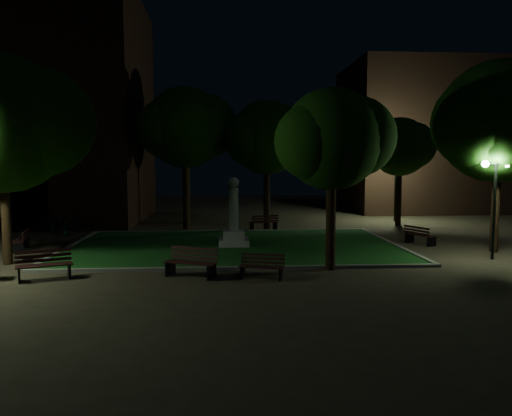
{
  "coord_description": "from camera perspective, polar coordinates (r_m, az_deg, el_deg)",
  "views": [
    {
      "loc": [
        -0.51,
        -21.19,
        3.9
      ],
      "look_at": [
        0.98,
        1.0,
        1.92
      ],
      "focal_mm": 35.0,
      "sensor_mm": 36.0,
      "label": 1
    }
  ],
  "objects": [
    {
      "name": "ground",
      "position": [
        21.55,
        -2.43,
        -5.33
      ],
      "size": [
        80.0,
        80.0,
        0.0
      ],
      "primitive_type": "plane",
      "color": "#403426"
    },
    {
      "name": "lawn",
      "position": [
        23.52,
        -2.55,
        -4.36
      ],
      "size": [
        15.0,
        10.0,
        0.08
      ],
      "primitive_type": "cube",
      "color": "#174A18",
      "rests_on": "ground"
    },
    {
      "name": "lawn_kerb",
      "position": [
        23.51,
        -2.55,
        -4.31
      ],
      "size": [
        15.4,
        10.4,
        0.12
      ],
      "color": "slate",
      "rests_on": "ground"
    },
    {
      "name": "monument",
      "position": [
        23.38,
        -2.56,
        -2.14
      ],
      "size": [
        1.4,
        1.4,
        3.2
      ],
      "color": "gray",
      "rests_on": "lawn"
    },
    {
      "name": "building_far",
      "position": [
        45.21,
        20.52,
        7.44
      ],
      "size": [
        16.0,
        10.0,
        12.0
      ],
      "primitive_type": "cube",
      "color": "#44261B",
      "rests_on": "ground"
    },
    {
      "name": "tree_west",
      "position": [
        21.38,
        -26.75,
        8.59
      ],
      "size": [
        6.47,
        5.28,
        8.04
      ],
      "color": "black",
      "rests_on": "ground"
    },
    {
      "name": "tree_north_wl",
      "position": [
        29.84,
        -7.92,
        9.1
      ],
      "size": [
        5.84,
        4.76,
        8.4
      ],
      "color": "black",
      "rests_on": "ground"
    },
    {
      "name": "tree_north_er",
      "position": [
        29.21,
        1.43,
        8.06
      ],
      "size": [
        5.27,
        4.3,
        7.57
      ],
      "color": "black",
      "rests_on": "ground"
    },
    {
      "name": "tree_ne",
      "position": [
        32.53,
        16.25,
        6.71
      ],
      "size": [
        4.47,
        3.65,
        6.77
      ],
      "color": "black",
      "rests_on": "ground"
    },
    {
      "name": "tree_east",
      "position": [
        24.35,
        26.29,
        8.84
      ],
      "size": [
        6.5,
        5.3,
        8.36
      ],
      "color": "black",
      "rests_on": "ground"
    },
    {
      "name": "tree_se",
      "position": [
        18.34,
        8.93,
        7.74
      ],
      "size": [
        4.53,
        3.7,
        6.63
      ],
      "color": "black",
      "rests_on": "ground"
    },
    {
      "name": "tree_nw",
      "position": [
        33.63,
        -23.53,
        10.5
      ],
      "size": [
        7.02,
        5.73,
        10.18
      ],
      "color": "black",
      "rests_on": "ground"
    },
    {
      "name": "tree_far_north",
      "position": [
        33.25,
        -7.75,
        9.17
      ],
      "size": [
        6.22,
        5.08,
        8.83
      ],
      "color": "black",
      "rests_on": "ground"
    },
    {
      "name": "lamppost_se",
      "position": [
        22.32,
        25.65,
        1.93
      ],
      "size": [
        1.18,
        0.28,
        4.03
      ],
      "color": "black",
      "rests_on": "ground"
    },
    {
      "name": "lamppost_nw",
      "position": [
        32.39,
        -25.35,
        3.03
      ],
      "size": [
        1.18,
        0.28,
        4.28
      ],
      "color": "black",
      "rests_on": "ground"
    },
    {
      "name": "lamppost_ne",
      "position": [
        34.83,
        15.68,
        3.6
      ],
      "size": [
        1.18,
        0.28,
        4.44
      ],
      "color": "black",
      "rests_on": "ground"
    },
    {
      "name": "bench_near_left",
      "position": [
        17.46,
        -7.39,
        -6.28
      ],
      "size": [
        1.92,
        1.33,
        1.0
      ],
      "rotation": [
        0.0,
        0.0,
        -0.43
      ],
      "color": "black",
      "rests_on": "ground"
    },
    {
      "name": "bench_near_right",
      "position": [
        17.04,
        0.69,
        -6.78
      ],
      "size": [
        1.6,
        0.92,
        0.83
      ],
      "rotation": [
        0.0,
        0.0,
        -0.27
      ],
      "color": "black",
      "rests_on": "ground"
    },
    {
      "name": "bench_west_near",
      "position": [
        18.37,
        -23.05,
        -6.1
      ],
      "size": [
        1.88,
        1.25,
        0.98
      ],
      "rotation": [
        0.0,
        0.0,
        0.39
      ],
      "color": "black",
      "rests_on": "ground"
    },
    {
      "name": "bench_left_side",
      "position": [
        24.85,
        -25.28,
        -3.43
      ],
      "size": [
        0.91,
        1.74,
        0.91
      ],
      "rotation": [
        0.0,
        0.0,
        -1.35
      ],
      "color": "black",
      "rests_on": "ground"
    },
    {
      "name": "bench_right_side",
      "position": [
        25.4,
        18.18,
        -3.04
      ],
      "size": [
        1.17,
        1.71,
        0.89
      ],
      "rotation": [
        0.0,
        0.0,
        1.99
      ],
      "color": "black",
      "rests_on": "ground"
    },
    {
      "name": "bench_far_side",
      "position": [
        29.23,
        0.91,
        -1.72
      ],
      "size": [
        1.75,
        0.99,
        0.91
      ],
      "rotation": [
        0.0,
        0.0,
        3.41
      ],
      "color": "black",
      "rests_on": "ground"
    },
    {
      "name": "bicycle",
      "position": [
        29.33,
        -21.42,
        -1.94
      ],
      "size": [
        1.81,
        1.72,
        0.97
      ],
      "primitive_type": "imported",
      "rotation": [
        0.0,
        0.0,
        0.84
      ],
      "color": "black",
      "rests_on": "ground"
    }
  ]
}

